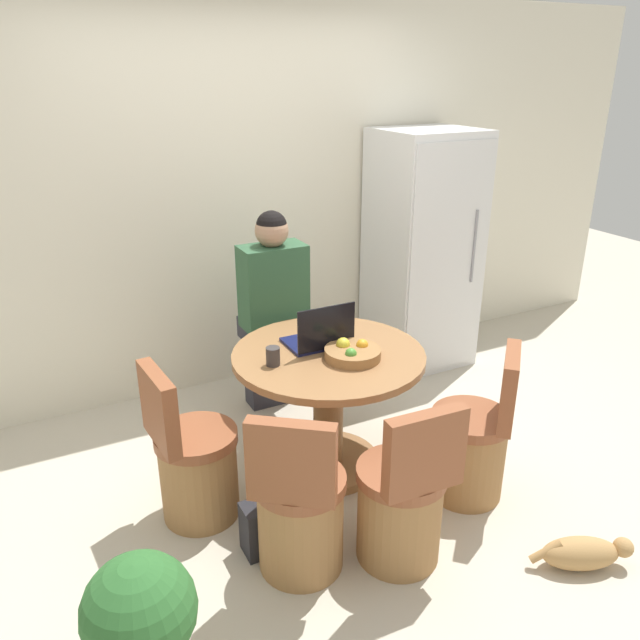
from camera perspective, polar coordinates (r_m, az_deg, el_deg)
name	(u,v)px	position (r m, az deg, el deg)	size (l,w,h in m)	color
ground_plane	(339,483)	(3.57, 1.70, -14.68)	(12.00, 12.00, 0.00)	beige
wall_back	(233,201)	(4.31, -7.94, 10.76)	(7.00, 0.06, 2.60)	silver
refrigerator	(422,251)	(4.70, 9.34, 6.25)	(0.69, 0.66, 1.74)	white
dining_table	(328,393)	(3.45, 0.77, -6.66)	(1.04, 1.04, 0.72)	olive
chair_left_side	(195,466)	(3.25, -11.39, -12.95)	(0.42, 0.41, 0.85)	#9E7042
chair_near_left_corner	(300,514)	(2.91, -1.87, -17.32)	(0.47, 0.48, 0.85)	#9E7042
chair_near_right_corner	(472,446)	(3.43, 13.74, -11.13)	(0.48, 0.48, 0.85)	#9E7042
chair_near_camera	(402,505)	(2.97, 7.51, -16.46)	(0.41, 0.41, 0.85)	#9E7042
person_seated	(271,305)	(3.94, -4.49, 1.36)	(0.40, 0.37, 1.35)	#2D2D38
laptop	(320,337)	(3.39, -0.03, -1.56)	(0.34, 0.25, 0.26)	#141947
fruit_bowl	(352,352)	(3.26, 2.98, -2.98)	(0.30, 0.30, 0.10)	olive
coffee_cup	(273,356)	(3.19, -4.32, -3.33)	(0.07, 0.07, 0.10)	#383333
cat	(583,553)	(3.27, 22.89, -19.02)	(0.45, 0.29, 0.15)	tan
potted_plant	(140,617)	(2.52, -16.10, -24.64)	(0.41, 0.41, 0.57)	#935638
handbag	(274,524)	(3.11, -4.26, -18.08)	(0.30, 0.14, 0.26)	#232328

